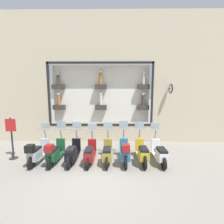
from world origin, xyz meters
name	(u,v)px	position (x,y,z in m)	size (l,w,h in m)	color
ground_plane	(93,171)	(0.00, 0.00, 0.00)	(120.00, 120.00, 0.00)	gray
building_facade	(101,78)	(3.60, 0.00, 3.77)	(1.19, 36.00, 7.41)	beige
scooter_white_0	(160,153)	(0.70, -2.69, 0.42)	(1.80, 0.61, 1.56)	black
scooter_yellow_1	(142,152)	(0.70, -1.96, 0.45)	(1.81, 0.61, 1.58)	black
scooter_teal_2	(125,152)	(0.65, -1.24, 0.49)	(1.81, 0.60, 1.65)	black
scooter_olive_3	(107,153)	(0.70, -0.51, 0.43)	(1.80, 0.60, 1.58)	black
scooter_red_4	(90,153)	(0.69, 0.22, 0.42)	(1.79, 0.60, 1.52)	black
scooter_black_5	(73,152)	(0.70, 0.95, 0.44)	(1.80, 0.60, 1.60)	black
scooter_green_6	(55,152)	(0.64, 1.68, 0.48)	(1.80, 0.60, 1.64)	black
scooter_silver_7	(38,152)	(0.64, 2.41, 0.47)	(1.80, 0.61, 1.54)	black
shop_sign_post	(12,137)	(1.03, 3.71, 1.01)	(0.36, 0.45, 1.85)	#232326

